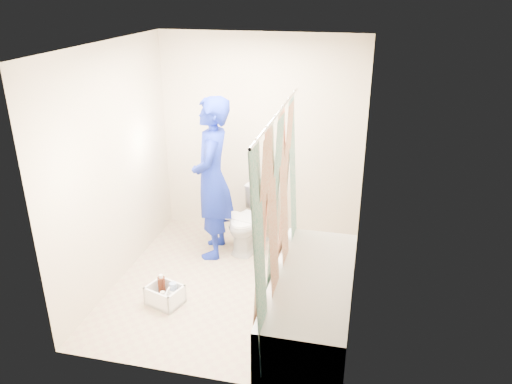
% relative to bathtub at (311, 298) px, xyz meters
% --- Properties ---
extents(floor, '(2.60, 2.60, 0.00)m').
position_rel_bathtub_xyz_m(floor, '(-0.85, 0.43, -0.27)').
color(floor, tan).
rests_on(floor, ground).
extents(ceiling, '(2.40, 2.60, 0.02)m').
position_rel_bathtub_xyz_m(ceiling, '(-0.85, 0.43, 2.13)').
color(ceiling, silver).
rests_on(ceiling, wall_back).
extents(wall_back, '(2.40, 0.02, 2.40)m').
position_rel_bathtub_xyz_m(wall_back, '(-0.85, 1.73, 0.93)').
color(wall_back, '#C0AA94').
rests_on(wall_back, ground).
extents(wall_front, '(2.40, 0.02, 2.40)m').
position_rel_bathtub_xyz_m(wall_front, '(-0.85, -0.88, 0.93)').
color(wall_front, '#C0AA94').
rests_on(wall_front, ground).
extents(wall_left, '(0.02, 2.60, 2.40)m').
position_rel_bathtub_xyz_m(wall_left, '(-2.05, 0.43, 0.93)').
color(wall_left, '#C0AA94').
rests_on(wall_left, ground).
extents(wall_right, '(0.02, 2.60, 2.40)m').
position_rel_bathtub_xyz_m(wall_right, '(0.35, 0.43, 0.93)').
color(wall_right, '#C0AA94').
rests_on(wall_right, ground).
extents(bathtub, '(0.70, 1.75, 0.50)m').
position_rel_bathtub_xyz_m(bathtub, '(0.00, 0.00, 0.00)').
color(bathtub, silver).
rests_on(bathtub, ground).
extents(curtain_rod, '(0.02, 1.90, 0.02)m').
position_rel_bathtub_xyz_m(curtain_rod, '(-0.33, 0.00, 1.68)').
color(curtain_rod, silver).
rests_on(curtain_rod, wall_back).
extents(shower_curtain, '(0.06, 1.75, 1.80)m').
position_rel_bathtub_xyz_m(shower_curtain, '(-0.33, 0.00, 0.75)').
color(shower_curtain, white).
rests_on(shower_curtain, curtain_rod).
extents(toilet, '(0.57, 0.78, 0.71)m').
position_rel_bathtub_xyz_m(toilet, '(-0.86, 1.26, 0.09)').
color(toilet, silver).
rests_on(toilet, ground).
extents(tank_lid, '(0.47, 0.30, 0.03)m').
position_rel_bathtub_xyz_m(tank_lid, '(-0.89, 1.15, 0.15)').
color(tank_lid, silver).
rests_on(tank_lid, toilet).
extents(tank_internals, '(0.17, 0.08, 0.23)m').
position_rel_bathtub_xyz_m(tank_internals, '(-0.85, 1.45, 0.43)').
color(tank_internals, black).
rests_on(tank_internals, toilet).
extents(plumber, '(0.53, 0.72, 1.81)m').
position_rel_bathtub_xyz_m(plumber, '(-1.25, 1.06, 0.64)').
color(plumber, '#1039A4').
rests_on(plumber, ground).
extents(cleaning_caddy, '(0.38, 0.34, 0.25)m').
position_rel_bathtub_xyz_m(cleaning_caddy, '(-1.40, -0.02, -0.18)').
color(cleaning_caddy, white).
rests_on(cleaning_caddy, ground).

